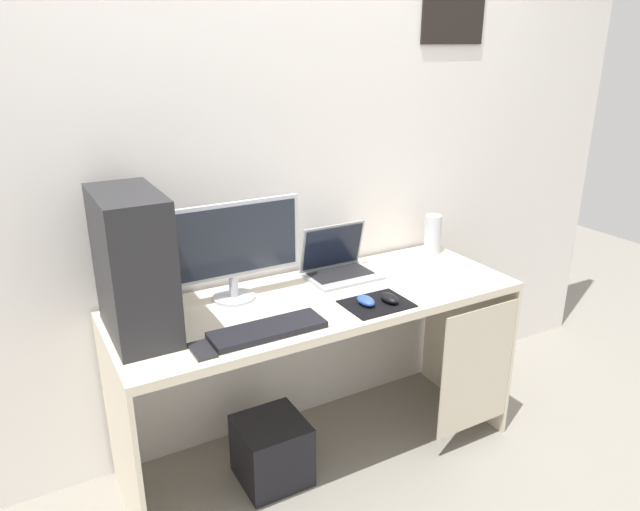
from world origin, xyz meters
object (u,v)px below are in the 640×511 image
Objects in this scene: monitor at (232,247)px; speaker at (433,234)px; mouse_left at (366,301)px; mouse_right at (389,298)px; keyboard at (268,330)px; subwoofer at (272,450)px; cell_phone at (202,350)px; laptop at (339,265)px; pc_tower at (133,265)px.

monitor reaches higher than speaker.
speaker is at bearing 29.87° from mouse_left.
monitor is 5.96× the size of mouse_right.
keyboard is 0.67m from subwoofer.
speaker reaches higher than mouse_left.
subwoofer is at bearing 27.19° from cell_phone.
laptop is 1.12× the size of subwoofer.
mouse_left is (-0.63, -0.36, -0.07)m from speaker.
speaker is at bearing 35.91° from mouse_right.
monitor is 0.48m from cell_phone.
cell_phone is (-0.78, -0.01, -0.02)m from mouse_right.
subwoofer is (0.06, 0.15, -0.65)m from keyboard.
laptop is 1.62× the size of speaker.
mouse_right is 0.82m from subwoofer.
speaker is 1.47× the size of cell_phone.
mouse_right reaches higher than cell_phone.
speaker is at bearing 2.65° from monitor.
mouse_right is (0.53, -0.01, 0.01)m from keyboard.
keyboard is (0.39, -0.23, -0.25)m from pc_tower.
monitor is 0.53m from laptop.
pc_tower is 0.88m from mouse_left.
monitor is at bearing 53.64° from cell_phone.
pc_tower is at bearing -172.08° from laptop.
pc_tower is 1.01m from subwoofer.
keyboard is at bearing -90.90° from monitor.
mouse_right is (0.52, -0.34, -0.20)m from monitor.
monitor reaches higher than mouse_right.
mouse_right is at bearing -144.09° from speaker.
pc_tower reaches higher than laptop.
mouse_left is (0.43, 0.02, 0.01)m from keyboard.
mouse_left is at bearing -13.99° from pc_tower.
speaker is at bearing 13.22° from subwoofer.
monitor is 0.65m from mouse_right.
cell_phone is (0.15, -0.24, -0.25)m from pc_tower.
pc_tower is 0.93m from laptop.
laptop reaches higher than mouse_right.
mouse_left reaches higher than cell_phone.
mouse_right is at bearing -17.94° from subwoofer.
cell_phone is at bearing -152.81° from subwoofer.
monitor reaches higher than mouse_left.
monitor is 1.36× the size of keyboard.
monitor is 0.57m from mouse_left.
keyboard is at bearing -145.24° from laptop.
cell_phone is at bearing -58.91° from pc_tower.
keyboard is (-0.01, -0.33, -0.21)m from monitor.
monitor is at bearing 14.66° from pc_tower.
subwoofer is at bearing -72.67° from monitor.
mouse_left is (-0.07, -0.33, -0.02)m from laptop.
laptop is at bearing 77.47° from mouse_left.
laptop is at bearing 93.42° from mouse_right.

